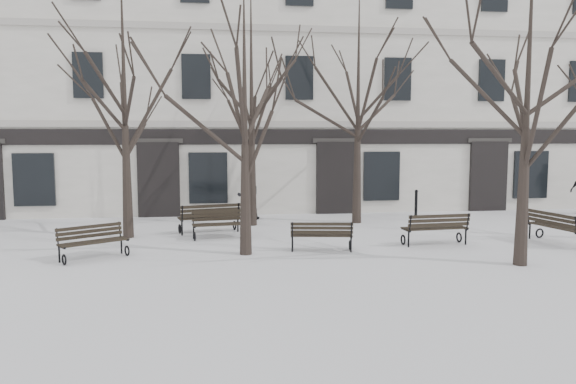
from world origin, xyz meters
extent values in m
plane|color=silver|center=(0.00, 0.00, 0.00)|extent=(100.00, 100.00, 0.00)
cube|color=silver|center=(0.00, 13.00, 5.50)|extent=(40.00, 10.00, 11.00)
cube|color=#A8A29A|center=(0.00, 7.97, 3.60)|extent=(40.00, 0.12, 0.25)
cube|color=#A8A29A|center=(0.00, 7.97, 7.30)|extent=(40.00, 0.12, 0.25)
cube|color=black|center=(0.00, 7.96, 3.10)|extent=(40.00, 0.10, 0.60)
cube|color=black|center=(-8.10, 7.95, 1.50)|extent=(1.50, 0.14, 2.00)
cube|color=black|center=(-3.50, 7.94, 1.45)|extent=(1.60, 0.22, 2.90)
cube|color=#2D2B28|center=(-3.50, 7.90, 2.95)|extent=(1.90, 0.08, 0.18)
cube|color=black|center=(-1.60, 7.95, 1.50)|extent=(1.50, 0.14, 2.00)
cube|color=black|center=(3.50, 7.94, 1.45)|extent=(1.60, 0.22, 2.90)
cube|color=#2D2B28|center=(3.50, 7.90, 2.95)|extent=(1.90, 0.08, 0.18)
cube|color=black|center=(5.40, 7.95, 1.50)|extent=(1.50, 0.14, 2.00)
cube|color=black|center=(10.00, 7.94, 1.45)|extent=(1.60, 0.22, 2.90)
cube|color=#2D2B28|center=(10.00, 7.90, 2.95)|extent=(1.90, 0.08, 0.18)
cube|color=black|center=(11.90, 7.95, 1.50)|extent=(1.50, 0.14, 2.00)
cube|color=black|center=(-6.00, 7.95, 5.40)|extent=(1.10, 0.14, 1.70)
cube|color=black|center=(-2.00, 7.95, 5.40)|extent=(1.10, 0.14, 1.70)
cube|color=black|center=(2.00, 7.95, 5.40)|extent=(1.10, 0.14, 1.70)
cube|color=black|center=(6.00, 7.95, 5.40)|extent=(1.10, 0.14, 1.70)
cube|color=black|center=(10.00, 7.95, 5.40)|extent=(1.10, 0.14, 1.70)
cone|color=black|center=(-0.54, 0.69, 1.47)|extent=(0.34, 0.34, 2.94)
cone|color=black|center=(6.13, -1.42, 1.68)|extent=(0.34, 0.34, 3.36)
cone|color=black|center=(-4.04, 3.61, 1.74)|extent=(0.34, 0.34, 3.47)
cone|color=black|center=(-0.04, 5.46, 1.73)|extent=(0.34, 0.34, 3.46)
cone|color=black|center=(3.76, 5.52, 1.74)|extent=(0.34, 0.34, 3.47)
torus|color=black|center=(-5.05, 0.01, 0.14)|extent=(0.19, 0.26, 0.28)
cylinder|color=black|center=(-5.24, 0.30, 0.22)|extent=(0.05, 0.05, 0.43)
cube|color=black|center=(-5.15, 0.16, 0.43)|extent=(0.33, 0.47, 0.05)
torus|color=black|center=(-3.68, 0.90, 0.14)|extent=(0.19, 0.26, 0.28)
cylinder|color=black|center=(-3.87, 1.19, 0.22)|extent=(0.05, 0.05, 0.43)
cube|color=black|center=(-3.77, 1.05, 0.43)|extent=(0.33, 0.47, 0.05)
cube|color=black|center=(-4.35, 0.42, 0.45)|extent=(1.51, 1.02, 0.03)
cube|color=black|center=(-4.42, 0.54, 0.45)|extent=(1.51, 1.02, 0.03)
cube|color=black|center=(-4.49, 0.65, 0.45)|extent=(1.51, 1.02, 0.03)
cube|color=black|center=(-4.57, 0.76, 0.45)|extent=(1.51, 1.02, 0.03)
cube|color=black|center=(-4.59, 0.80, 0.58)|extent=(1.48, 0.97, 0.09)
cube|color=black|center=(-4.60, 0.81, 0.69)|extent=(1.48, 0.97, 0.09)
cube|color=black|center=(-4.61, 0.83, 0.81)|extent=(1.48, 0.97, 0.09)
cylinder|color=black|center=(-5.29, 0.37, 0.63)|extent=(0.11, 0.14, 0.48)
cylinder|color=black|center=(-3.91, 1.26, 0.63)|extent=(0.11, 0.14, 0.48)
torus|color=black|center=(2.38, 0.90, 0.13)|extent=(0.09, 0.28, 0.27)
cylinder|color=black|center=(2.33, 0.56, 0.21)|extent=(0.05, 0.05, 0.42)
cube|color=black|center=(2.36, 0.73, 0.42)|extent=(0.13, 0.52, 0.05)
torus|color=black|center=(0.80, 1.14, 0.13)|extent=(0.09, 0.28, 0.27)
cylinder|color=black|center=(0.74, 0.81, 0.21)|extent=(0.05, 0.05, 0.42)
cube|color=black|center=(0.77, 0.97, 0.42)|extent=(0.13, 0.52, 0.05)
cube|color=black|center=(1.60, 1.06, 0.44)|extent=(1.69, 0.34, 0.03)
cube|color=black|center=(1.58, 0.93, 0.44)|extent=(1.69, 0.34, 0.03)
cube|color=black|center=(1.55, 0.80, 0.44)|extent=(1.69, 0.34, 0.03)
cube|color=black|center=(1.53, 0.67, 0.44)|extent=(1.69, 0.34, 0.03)
cube|color=black|center=(1.53, 0.63, 0.57)|extent=(1.68, 0.29, 0.08)
cube|color=black|center=(1.53, 0.61, 0.68)|extent=(1.68, 0.29, 0.08)
cube|color=black|center=(1.52, 0.59, 0.79)|extent=(1.68, 0.29, 0.08)
cylinder|color=black|center=(2.32, 0.49, 0.61)|extent=(0.06, 0.14, 0.47)
cylinder|color=black|center=(0.73, 0.73, 0.61)|extent=(0.06, 0.14, 0.47)
torus|color=black|center=(5.87, 1.54, 0.15)|extent=(0.08, 0.31, 0.31)
cylinder|color=black|center=(5.91, 1.16, 0.24)|extent=(0.05, 0.05, 0.47)
cube|color=black|center=(5.89, 1.35, 0.47)|extent=(0.10, 0.58, 0.05)
torus|color=black|center=(4.09, 1.39, 0.15)|extent=(0.08, 0.31, 0.31)
cylinder|color=black|center=(4.12, 1.01, 0.24)|extent=(0.05, 0.05, 0.47)
cube|color=black|center=(4.11, 1.20, 0.47)|extent=(0.10, 0.58, 0.05)
cube|color=black|center=(4.98, 1.50, 0.49)|extent=(1.90, 0.25, 0.04)
cube|color=black|center=(4.99, 1.36, 0.49)|extent=(1.90, 0.25, 0.04)
cube|color=black|center=(5.00, 1.21, 0.49)|extent=(1.90, 0.25, 0.04)
cube|color=black|center=(5.02, 1.06, 0.49)|extent=(1.90, 0.25, 0.04)
cube|color=black|center=(5.02, 1.02, 0.63)|extent=(1.89, 0.19, 0.09)
cube|color=black|center=(5.02, 1.00, 0.76)|extent=(1.89, 0.19, 0.09)
cube|color=black|center=(5.02, 0.97, 0.88)|extent=(1.89, 0.19, 0.09)
cylinder|color=black|center=(5.91, 1.07, 0.68)|extent=(0.05, 0.15, 0.52)
cylinder|color=black|center=(4.13, 0.92, 0.68)|extent=(0.05, 0.15, 0.52)
torus|color=black|center=(-1.96, 2.74, 0.14)|extent=(0.08, 0.28, 0.28)
cylinder|color=black|center=(-2.01, 3.09, 0.22)|extent=(0.05, 0.05, 0.43)
cube|color=black|center=(-1.99, 2.91, 0.43)|extent=(0.12, 0.53, 0.05)
torus|color=black|center=(-0.34, 2.95, 0.14)|extent=(0.08, 0.28, 0.28)
cylinder|color=black|center=(-0.38, 3.30, 0.22)|extent=(0.05, 0.05, 0.43)
cube|color=black|center=(-0.36, 3.13, 0.43)|extent=(0.12, 0.53, 0.05)
cube|color=black|center=(-1.15, 2.81, 0.45)|extent=(1.73, 0.31, 0.03)
cube|color=black|center=(-1.16, 2.94, 0.45)|extent=(1.73, 0.31, 0.03)
cube|color=black|center=(-1.18, 3.08, 0.45)|extent=(1.73, 0.31, 0.03)
cube|color=black|center=(-1.20, 3.21, 0.45)|extent=(1.73, 0.31, 0.03)
cube|color=black|center=(-1.20, 3.25, 0.58)|extent=(1.73, 0.26, 0.09)
cube|color=black|center=(-1.21, 3.27, 0.69)|extent=(1.73, 0.26, 0.09)
cube|color=black|center=(-1.21, 3.29, 0.81)|extent=(1.73, 0.26, 0.09)
cylinder|color=black|center=(-2.02, 3.16, 0.63)|extent=(0.06, 0.14, 0.48)
cylinder|color=black|center=(-0.39, 3.37, 0.63)|extent=(0.06, 0.14, 0.48)
torus|color=black|center=(-0.70, 4.56, 0.15)|extent=(0.13, 0.32, 0.32)
cylinder|color=black|center=(-0.61, 4.18, 0.24)|extent=(0.05, 0.05, 0.49)
cube|color=black|center=(-0.66, 4.37, 0.49)|extent=(0.20, 0.59, 0.05)
torus|color=black|center=(-2.49, 4.10, 0.15)|extent=(0.13, 0.32, 0.32)
cylinder|color=black|center=(-2.40, 3.72, 0.24)|extent=(0.05, 0.05, 0.49)
cube|color=black|center=(-2.45, 3.91, 0.49)|extent=(0.20, 0.59, 0.05)
cube|color=black|center=(-1.61, 4.37, 0.51)|extent=(1.92, 0.58, 0.04)
cube|color=black|center=(-1.57, 4.23, 0.51)|extent=(1.92, 0.58, 0.04)
cube|color=black|center=(-1.53, 4.08, 0.51)|extent=(1.92, 0.58, 0.04)
cube|color=black|center=(-1.50, 3.93, 0.51)|extent=(1.92, 0.58, 0.04)
cube|color=black|center=(-1.49, 3.89, 0.65)|extent=(1.91, 0.52, 0.10)
cube|color=black|center=(-1.48, 3.87, 0.78)|extent=(1.91, 0.52, 0.10)
cube|color=black|center=(-1.47, 3.84, 0.91)|extent=(1.91, 0.52, 0.10)
cylinder|color=black|center=(-0.59, 4.10, 0.71)|extent=(0.08, 0.16, 0.54)
cylinder|color=black|center=(-2.38, 3.64, 0.71)|extent=(0.08, 0.16, 0.54)
torus|color=black|center=(8.66, 1.87, 0.15)|extent=(0.31, 0.12, 0.31)
cylinder|color=black|center=(8.28, 1.79, 0.24)|extent=(0.05, 0.05, 0.48)
cube|color=black|center=(8.47, 1.83, 0.48)|extent=(0.59, 0.17, 0.05)
cube|color=black|center=(8.88, 0.99, 0.50)|extent=(0.48, 1.90, 0.04)
cube|color=black|center=(8.74, 0.96, 0.50)|extent=(0.48, 1.90, 0.04)
cube|color=black|center=(8.59, 0.93, 0.50)|extent=(0.48, 1.90, 0.04)
cube|color=black|center=(8.44, 0.90, 0.50)|extent=(0.48, 1.90, 0.04)
cube|color=black|center=(8.40, 0.89, 0.64)|extent=(0.43, 1.89, 0.10)
cube|color=black|center=(8.38, 0.88, 0.77)|extent=(0.43, 1.89, 0.10)
cube|color=black|center=(8.36, 0.88, 0.90)|extent=(0.43, 1.89, 0.10)
cylinder|color=black|center=(8.56, -0.01, 0.70)|extent=(0.16, 0.07, 0.53)
cylinder|color=black|center=(8.20, 1.77, 0.70)|extent=(0.16, 0.07, 0.53)
cylinder|color=black|center=(-0.12, 7.00, 0.44)|extent=(0.11, 0.11, 0.88)
sphere|color=black|center=(-0.12, 7.00, 0.90)|extent=(0.12, 0.12, 0.12)
cylinder|color=black|center=(6.53, 6.96, 0.47)|extent=(0.11, 0.11, 0.94)
sphere|color=black|center=(6.53, 6.96, 0.96)|extent=(0.13, 0.13, 0.13)
imported|color=black|center=(-0.09, 6.85, 0.00)|extent=(0.89, 0.71, 1.75)
camera|label=1|loc=(-1.32, -14.17, 3.24)|focal=35.00mm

